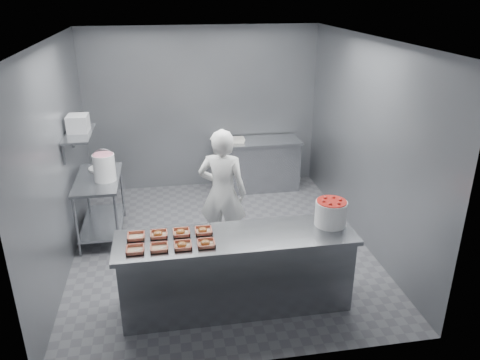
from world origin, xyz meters
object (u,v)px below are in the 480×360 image
at_px(tray_3, 206,243).
at_px(tray_6, 181,232).
at_px(back_counter, 257,164).
at_px(strawberry_tub, 331,212).
at_px(tray_7, 203,230).
at_px(worker, 223,193).
at_px(tray_0, 135,250).
at_px(service_counter, 236,271).
at_px(glaze_bucket, 104,167).
at_px(tray_1, 159,247).
at_px(appliance, 78,123).
at_px(prep_table, 100,198).
at_px(tray_4, 136,236).
at_px(tray_2, 183,245).
at_px(tray_5, 159,234).

distance_m(tray_3, tray_6, 0.37).
relative_size(back_counter, strawberry_tub, 4.26).
xyz_separation_m(tray_7, worker, (0.35, 1.07, -0.05)).
relative_size(tray_0, tray_7, 1.00).
xyz_separation_m(service_counter, worker, (0.01, 1.20, 0.42)).
xyz_separation_m(strawberry_tub, glaze_bucket, (-2.61, 1.76, 0.04)).
relative_size(tray_1, appliance, 0.62).
xyz_separation_m(prep_table, back_counter, (2.55, 1.30, -0.14)).
height_order(tray_4, tray_7, tray_7).
height_order(tray_6, worker, worker).
relative_size(tray_2, worker, 0.11).
distance_m(service_counter, tray_4, 1.17).
bearing_deg(back_counter, tray_1, -116.90).
distance_m(tray_0, tray_7, 0.77).
bearing_deg(prep_table, tray_5, -65.43).
height_order(service_counter, tray_0, tray_0).
bearing_deg(prep_table, tray_0, -74.18).
xyz_separation_m(back_counter, tray_0, (-1.96, -3.39, 0.47)).
xyz_separation_m(prep_table, tray_3, (1.31, -2.09, 0.33)).
xyz_separation_m(tray_6, glaze_bucket, (-0.95, 1.71, 0.17)).
xyz_separation_m(back_counter, tray_5, (-1.72, -3.11, 0.47)).
height_order(tray_1, strawberry_tub, strawberry_tub).
xyz_separation_m(tray_1, tray_3, (0.48, -0.00, 0.00)).
distance_m(back_counter, strawberry_tub, 3.23).
xyz_separation_m(tray_5, glaze_bucket, (-0.71, 1.71, 0.17)).
relative_size(tray_5, strawberry_tub, 0.53).
distance_m(tray_3, tray_4, 0.77).
bearing_deg(tray_0, tray_6, 30.04).
relative_size(tray_2, appliance, 0.62).
bearing_deg(strawberry_tub, tray_3, -171.26).
bearing_deg(tray_7, tray_0, -158.96).
relative_size(tray_3, tray_5, 1.00).
distance_m(tray_0, tray_4, 0.28).
height_order(tray_4, strawberry_tub, strawberry_tub).
relative_size(prep_table, tray_3, 6.40).
xyz_separation_m(prep_table, tray_6, (1.07, -1.81, 0.33)).
bearing_deg(worker, glaze_bucket, -3.57).
bearing_deg(back_counter, tray_2, -113.62).
relative_size(tray_1, tray_5, 1.00).
height_order(tray_0, tray_5, tray_5).
bearing_deg(appliance, tray_4, -66.16).
relative_size(tray_2, tray_6, 1.00).
distance_m(back_counter, tray_2, 3.73).
xyz_separation_m(back_counter, worker, (-0.89, -2.05, 0.42)).
relative_size(tray_0, worker, 0.11).
xyz_separation_m(back_counter, tray_6, (-1.48, -3.11, 0.47)).
height_order(prep_table, tray_5, tray_5).
xyz_separation_m(worker, strawberry_tub, (1.07, -1.12, 0.18)).
bearing_deg(tray_7, tray_6, 180.00).
distance_m(prep_table, back_counter, 2.87).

